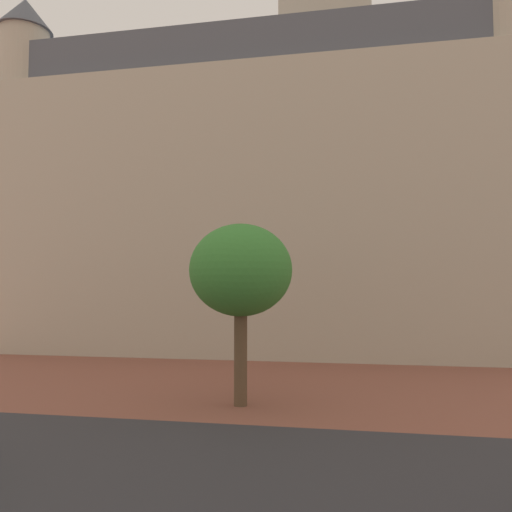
% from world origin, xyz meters
% --- Properties ---
extents(ground_plane, '(120.00, 120.00, 0.00)m').
position_xyz_m(ground_plane, '(0.00, 10.00, 0.00)').
color(ground_plane, brown).
extents(street_asphalt_strip, '(120.00, 7.84, 0.00)m').
position_xyz_m(street_asphalt_strip, '(0.00, 8.74, 0.00)').
color(street_asphalt_strip, '#2D2D33').
rests_on(street_asphalt_strip, ground_plane).
extents(landmark_building, '(29.69, 13.53, 30.99)m').
position_xyz_m(landmark_building, '(-3.07, 30.96, 9.35)').
color(landmark_building, '#B2A893').
rests_on(landmark_building, ground_plane).
extents(tree_curb_far, '(3.11, 3.11, 5.43)m').
position_xyz_m(tree_curb_far, '(-1.12, 14.78, 3.99)').
color(tree_curb_far, brown).
rests_on(tree_curb_far, ground_plane).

